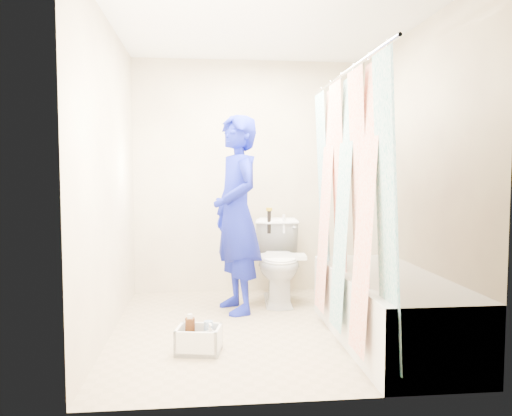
{
  "coord_description": "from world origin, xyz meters",
  "views": [
    {
      "loc": [
        -0.49,
        -3.89,
        1.24
      ],
      "look_at": [
        -0.05,
        0.24,
        0.95
      ],
      "focal_mm": 35.0,
      "sensor_mm": 36.0,
      "label": 1
    }
  ],
  "objects": [
    {
      "name": "floor",
      "position": [
        0.0,
        0.0,
        0.0
      ],
      "size": [
        2.6,
        2.6,
        0.0
      ],
      "primitive_type": "plane",
      "color": "tan",
      "rests_on": "ground"
    },
    {
      "name": "ceiling",
      "position": [
        0.0,
        0.0,
        2.4
      ],
      "size": [
        2.4,
        2.6,
        0.02
      ],
      "primitive_type": "cube",
      "color": "white",
      "rests_on": "wall_back"
    },
    {
      "name": "wall_back",
      "position": [
        0.0,
        1.3,
        1.2
      ],
      "size": [
        2.4,
        0.02,
        2.4
      ],
      "primitive_type": "cube",
      "color": "beige",
      "rests_on": "ground"
    },
    {
      "name": "wall_front",
      "position": [
        0.0,
        -1.3,
        1.2
      ],
      "size": [
        2.4,
        0.02,
        2.4
      ],
      "primitive_type": "cube",
      "color": "beige",
      "rests_on": "ground"
    },
    {
      "name": "wall_left",
      "position": [
        -1.2,
        0.0,
        1.2
      ],
      "size": [
        0.02,
        2.6,
        2.4
      ],
      "primitive_type": "cube",
      "color": "beige",
      "rests_on": "ground"
    },
    {
      "name": "wall_right",
      "position": [
        1.2,
        0.0,
        1.2
      ],
      "size": [
        0.02,
        2.6,
        2.4
      ],
      "primitive_type": "cube",
      "color": "beige",
      "rests_on": "ground"
    },
    {
      "name": "bathtub",
      "position": [
        0.85,
        -0.43,
        0.27
      ],
      "size": [
        0.7,
        1.75,
        0.5
      ],
      "color": "white",
      "rests_on": "ground"
    },
    {
      "name": "curtain_rod",
      "position": [
        0.52,
        -0.43,
        1.95
      ],
      "size": [
        0.02,
        1.9,
        0.02
      ],
      "primitive_type": "cylinder",
      "rotation": [
        1.57,
        0.0,
        0.0
      ],
      "color": "silver",
      "rests_on": "wall_back"
    },
    {
      "name": "shower_curtain",
      "position": [
        0.52,
        -0.43,
        1.02
      ],
      "size": [
        0.06,
        1.75,
        1.8
      ],
      "primitive_type": "cube",
      "color": "white",
      "rests_on": "curtain_rod"
    },
    {
      "name": "toilet",
      "position": [
        0.23,
        0.8,
        0.39
      ],
      "size": [
        0.5,
        0.8,
        0.79
      ],
      "primitive_type": "imported",
      "rotation": [
        0.0,
        0.0,
        -0.08
      ],
      "color": "white",
      "rests_on": "ground"
    },
    {
      "name": "tank_lid",
      "position": [
        0.22,
        0.67,
        0.46
      ],
      "size": [
        0.5,
        0.25,
        0.04
      ],
      "primitive_type": "cube",
      "rotation": [
        0.0,
        0.0,
        -0.08
      ],
      "color": "white",
      "rests_on": "toilet"
    },
    {
      "name": "tank_internals",
      "position": [
        0.2,
        1.01,
        0.78
      ],
      "size": [
        0.19,
        0.06,
        0.26
      ],
      "color": "black",
      "rests_on": "toilet"
    },
    {
      "name": "plumber",
      "position": [
        -0.2,
        0.52,
        0.88
      ],
      "size": [
        0.59,
        0.73,
        1.75
      ],
      "primitive_type": "imported",
      "rotation": [
        0.0,
        0.0,
        -1.27
      ],
      "color": "#1030A9",
      "rests_on": "ground"
    },
    {
      "name": "cleaning_caddy",
      "position": [
        -0.52,
        -0.49,
        0.08
      ],
      "size": [
        0.34,
        0.29,
        0.23
      ],
      "rotation": [
        0.0,
        0.0,
        -0.19
      ],
      "color": "white",
      "rests_on": "ground"
    }
  ]
}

